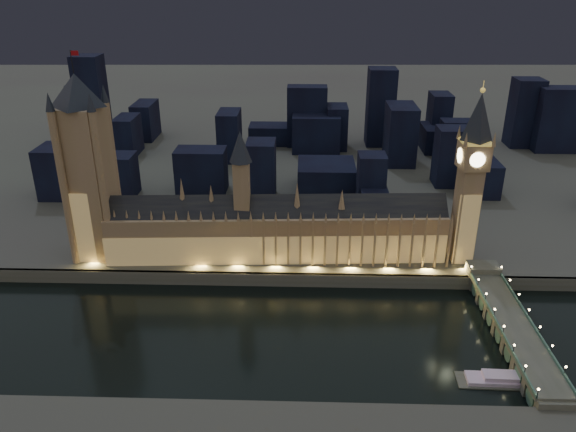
{
  "coord_description": "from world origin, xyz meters",
  "views": [
    {
      "loc": [
        14.22,
        -239.01,
        169.43
      ],
      "look_at": [
        5.0,
        55.0,
        38.0
      ],
      "focal_mm": 35.0,
      "sensor_mm": 36.0,
      "label": 1
    }
  ],
  "objects_px": {
    "westminster_bridge": "(509,325)",
    "river_boat": "(511,380)",
    "palace_of_westminster": "(275,229)",
    "victoria_tower": "(87,160)",
    "elizabeth_tower": "(472,166)"
  },
  "relations": [
    {
      "from": "palace_of_westminster",
      "to": "elizabeth_tower",
      "type": "xyz_separation_m",
      "value": [
        110.86,
        0.19,
        40.82
      ]
    },
    {
      "from": "river_boat",
      "to": "victoria_tower",
      "type": "bearing_deg",
      "value": 155.15
    },
    {
      "from": "elizabeth_tower",
      "to": "river_boat",
      "type": "relative_size",
      "value": 2.23
    },
    {
      "from": "palace_of_westminster",
      "to": "elizabeth_tower",
      "type": "bearing_deg",
      "value": 0.1
    },
    {
      "from": "palace_of_westminster",
      "to": "victoria_tower",
      "type": "distance_m",
      "value": 114.94
    },
    {
      "from": "victoria_tower",
      "to": "elizabeth_tower",
      "type": "distance_m",
      "value": 218.0
    },
    {
      "from": "elizabeth_tower",
      "to": "river_boat",
      "type": "xyz_separation_m",
      "value": [
        -0.96,
        -100.51,
        -65.64
      ]
    },
    {
      "from": "victoria_tower",
      "to": "westminster_bridge",
      "type": "distance_m",
      "value": 244.33
    },
    {
      "from": "victoria_tower",
      "to": "westminster_bridge",
      "type": "xyz_separation_m",
      "value": [
        227.11,
        -65.38,
        -62.0
      ]
    },
    {
      "from": "victoria_tower",
      "to": "river_boat",
      "type": "height_order",
      "value": "victoria_tower"
    },
    {
      "from": "westminster_bridge",
      "to": "elizabeth_tower",
      "type": "bearing_deg",
      "value": 97.94
    },
    {
      "from": "palace_of_westminster",
      "to": "victoria_tower",
      "type": "bearing_deg",
      "value": 179.9
    },
    {
      "from": "elizabeth_tower",
      "to": "river_boat",
      "type": "distance_m",
      "value": 120.05
    },
    {
      "from": "westminster_bridge",
      "to": "river_boat",
      "type": "xyz_separation_m",
      "value": [
        -10.07,
        -35.13,
        -4.43
      ]
    },
    {
      "from": "elizabeth_tower",
      "to": "river_boat",
      "type": "height_order",
      "value": "elizabeth_tower"
    }
  ]
}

